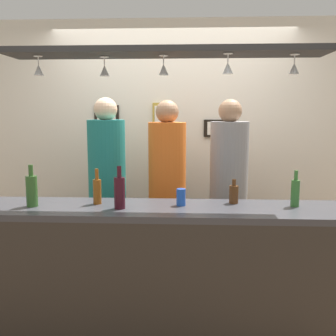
# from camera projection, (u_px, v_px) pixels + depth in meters

# --- Properties ---
(ground_plane) EXTENTS (8.00, 8.00, 0.00)m
(ground_plane) POSITION_uv_depth(u_px,v_px,m) (167.00, 311.00, 3.23)
(ground_plane) COLOR brown
(back_wall) EXTENTS (4.40, 0.06, 2.60)m
(back_wall) POSITION_uv_depth(u_px,v_px,m) (173.00, 145.00, 4.13)
(back_wall) COLOR silver
(back_wall) RESTS_ON ground_plane
(bar_counter) EXTENTS (2.70, 0.55, 0.98)m
(bar_counter) POSITION_uv_depth(u_px,v_px,m) (163.00, 258.00, 2.64)
(bar_counter) COLOR #38383D
(bar_counter) RESTS_ON ground_plane
(overhead_glass_rack) EXTENTS (2.20, 0.36, 0.04)m
(overhead_glass_rack) POSITION_uv_depth(u_px,v_px,m) (165.00, 52.00, 2.64)
(overhead_glass_rack) COLOR black
(hanging_wineglass_far_left) EXTENTS (0.07, 0.07, 0.13)m
(hanging_wineglass_far_left) POSITION_uv_depth(u_px,v_px,m) (39.00, 69.00, 2.69)
(hanging_wineglass_far_left) COLOR silver
(hanging_wineglass_far_left) RESTS_ON overhead_glass_rack
(hanging_wineglass_left) EXTENTS (0.07, 0.07, 0.13)m
(hanging_wineglass_left) POSITION_uv_depth(u_px,v_px,m) (105.00, 70.00, 2.73)
(hanging_wineglass_left) COLOR silver
(hanging_wineglass_left) RESTS_ON overhead_glass_rack
(hanging_wineglass_center_left) EXTENTS (0.07, 0.07, 0.13)m
(hanging_wineglass_center_left) POSITION_uv_depth(u_px,v_px,m) (164.00, 69.00, 2.66)
(hanging_wineglass_center_left) COLOR silver
(hanging_wineglass_center_left) RESTS_ON overhead_glass_rack
(hanging_wineglass_center) EXTENTS (0.07, 0.07, 0.13)m
(hanging_wineglass_center) POSITION_uv_depth(u_px,v_px,m) (228.00, 67.00, 2.57)
(hanging_wineglass_center) COLOR silver
(hanging_wineglass_center) RESTS_ON overhead_glass_rack
(hanging_wineglass_center_right) EXTENTS (0.07, 0.07, 0.13)m
(hanging_wineglass_center_right) POSITION_uv_depth(u_px,v_px,m) (294.00, 68.00, 2.60)
(hanging_wineglass_center_right) COLOR silver
(hanging_wineglass_center_right) RESTS_ON overhead_glass_rack
(person_left_teal_shirt) EXTENTS (0.34, 0.34, 1.78)m
(person_left_teal_shirt) POSITION_uv_depth(u_px,v_px,m) (107.00, 175.00, 3.54)
(person_left_teal_shirt) COLOR #2D334C
(person_left_teal_shirt) RESTS_ON ground_plane
(person_middle_orange_shirt) EXTENTS (0.34, 0.34, 1.76)m
(person_middle_orange_shirt) POSITION_uv_depth(u_px,v_px,m) (167.00, 177.00, 3.52)
(person_middle_orange_shirt) COLOR #2D334C
(person_middle_orange_shirt) RESTS_ON ground_plane
(person_right_grey_shirt) EXTENTS (0.34, 0.34, 1.76)m
(person_right_grey_shirt) POSITION_uv_depth(u_px,v_px,m) (229.00, 177.00, 3.49)
(person_right_grey_shirt) COLOR #2D334C
(person_right_grey_shirt) RESTS_ON ground_plane
(bottle_wine_dark_red) EXTENTS (0.08, 0.08, 0.30)m
(bottle_wine_dark_red) POSITION_uv_depth(u_px,v_px,m) (120.00, 192.00, 2.68)
(bottle_wine_dark_red) COLOR #380F19
(bottle_wine_dark_red) RESTS_ON bar_counter
(bottle_champagne_green) EXTENTS (0.08, 0.08, 0.30)m
(bottle_champagne_green) POSITION_uv_depth(u_px,v_px,m) (32.00, 190.00, 2.75)
(bottle_champagne_green) COLOR #2D5623
(bottle_champagne_green) RESTS_ON bar_counter
(bottle_beer_green_import) EXTENTS (0.06, 0.06, 0.26)m
(bottle_beer_green_import) POSITION_uv_depth(u_px,v_px,m) (295.00, 192.00, 2.75)
(bottle_beer_green_import) COLOR #336B2D
(bottle_beer_green_import) RESTS_ON bar_counter
(bottle_beer_amber_tall) EXTENTS (0.06, 0.06, 0.26)m
(bottle_beer_amber_tall) POSITION_uv_depth(u_px,v_px,m) (97.00, 190.00, 2.83)
(bottle_beer_amber_tall) COLOR brown
(bottle_beer_amber_tall) RESTS_ON bar_counter
(bottle_beer_brown_stubby) EXTENTS (0.07, 0.07, 0.18)m
(bottle_beer_brown_stubby) POSITION_uv_depth(u_px,v_px,m) (234.00, 194.00, 2.85)
(bottle_beer_brown_stubby) COLOR #512D14
(bottle_beer_brown_stubby) RESTS_ON bar_counter
(drink_can) EXTENTS (0.07, 0.07, 0.12)m
(drink_can) POSITION_uv_depth(u_px,v_px,m) (181.00, 197.00, 2.78)
(drink_can) COLOR #1E4CB2
(drink_can) RESTS_ON bar_counter
(picture_frame_lower_pair) EXTENTS (0.30, 0.02, 0.18)m
(picture_frame_lower_pair) POSITION_uv_depth(u_px,v_px,m) (218.00, 128.00, 4.04)
(picture_frame_lower_pair) COLOR black
(picture_frame_lower_pair) RESTS_ON back_wall
(picture_frame_crest) EXTENTS (0.18, 0.02, 0.26)m
(picture_frame_crest) POSITION_uv_depth(u_px,v_px,m) (161.00, 115.00, 4.05)
(picture_frame_crest) COLOR #B29338
(picture_frame_crest) RESTS_ON back_wall
(picture_frame_caricature) EXTENTS (0.26, 0.02, 0.34)m
(picture_frame_caricature) POSITION_uv_depth(u_px,v_px,m) (107.00, 121.00, 4.09)
(picture_frame_caricature) COLOR black
(picture_frame_caricature) RESTS_ON back_wall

